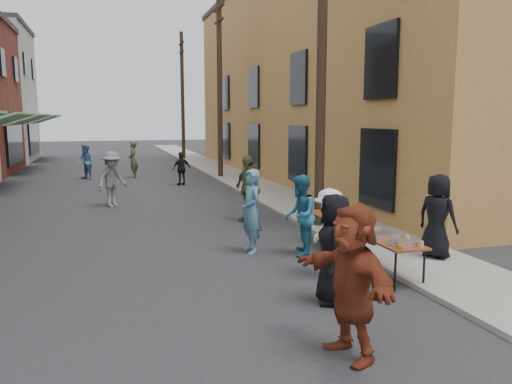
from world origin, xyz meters
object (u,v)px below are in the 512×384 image
guest_front_a (334,249)px  guest_front_c (300,215)px  utility_pole_mid (220,87)px  catering_tray_sausage (403,243)px  server (437,216)px  utility_pole_near (322,60)px  serving_table (358,228)px  utility_pole_far (183,97)px

guest_front_a → guest_front_c: 2.88m
utility_pole_mid → catering_tray_sausage: utility_pole_mid is taller
guest_front_c → server: bearing=86.6°
guest_front_a → utility_pole_near: bearing=177.0°
utility_pole_mid → guest_front_c: bearing=-96.0°
serving_table → catering_tray_sausage: 1.65m
catering_tray_sausage → utility_pole_mid: bearing=88.3°
utility_pole_far → guest_front_c: bearing=-93.3°
utility_pole_near → utility_pole_far: same height
utility_pole_mid → guest_front_a: size_ratio=4.99×
catering_tray_sausage → guest_front_c: (-1.00, 2.43, 0.10)m
server → utility_pole_far: bearing=-21.3°
utility_pole_mid → serving_table: (-0.50, -15.13, -3.79)m
utility_pole_mid → utility_pole_far: size_ratio=1.00×
serving_table → guest_front_c: size_ratio=2.25×
serving_table → server: (1.54, -0.52, 0.27)m
utility_pole_near → utility_pole_far: (0.00, 24.00, 0.00)m
catering_tray_sausage → server: server is taller
serving_table → guest_front_a: (-1.55, -2.05, 0.19)m
serving_table → server: size_ratio=2.28×
catering_tray_sausage → server: 1.92m
utility_pole_mid → serving_table: 15.60m
serving_table → catering_tray_sausage: (-0.00, -1.65, 0.08)m
utility_pole_mid → utility_pole_far: bearing=90.0°
utility_pole_far → serving_table: utility_pole_far is taller
utility_pole_mid → utility_pole_far: 12.00m
guest_front_c → server: size_ratio=1.01×
serving_table → guest_front_a: bearing=-127.0°
utility_pole_near → server: (1.04, -3.65, -3.52)m
guest_front_c → utility_pole_far: bearing=-159.5°
guest_front_c → server: (2.54, -1.30, 0.09)m
utility_pole_far → server: 27.89m
serving_table → guest_front_a: size_ratio=2.22×
guest_front_c → server: 2.86m
catering_tray_sausage → server: bearing=36.2°
guest_front_c → catering_tray_sausage: bearing=46.2°
guest_front_a → catering_tray_sausage: bearing=123.0°
utility_pole_near → guest_front_c: (-1.50, -2.35, -3.61)m
utility_pole_near → catering_tray_sausage: bearing=-96.0°
utility_pole_mid → catering_tray_sausage: (-0.50, -16.78, -3.71)m
utility_pole_near → serving_table: bearing=-99.1°
utility_pole_mid → guest_front_a: utility_pole_mid is taller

